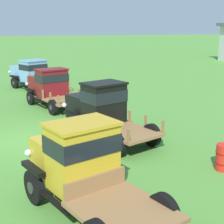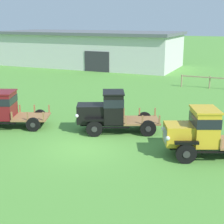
{
  "view_description": "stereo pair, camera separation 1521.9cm",
  "coord_description": "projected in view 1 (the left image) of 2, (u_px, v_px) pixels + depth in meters",
  "views": [
    {
      "loc": [
        13.2,
        0.14,
        4.49
      ],
      "look_at": [
        0.13,
        3.24,
        1.0
      ],
      "focal_mm": 55.0,
      "sensor_mm": 36.0,
      "label": 1
    },
    {
      "loc": [
        7.52,
        -13.9,
        6.05
      ],
      "look_at": [
        0.13,
        3.24,
        1.0
      ],
      "focal_mm": 55.0,
      "sensor_mm": 36.0,
      "label": 2
    }
  ],
  "objects": [
    {
      "name": "vintage_truck_second_in_line",
      "position": [
        50.0,
        86.0,
        19.07
      ],
      "size": [
        4.74,
        3.21,
        2.09
      ],
      "color": "black",
      "rests_on": "ground"
    },
    {
      "name": "oil_drum_beside_row",
      "position": [
        224.0,
        157.0,
        10.72
      ],
      "size": [
        0.56,
        0.56,
        0.83
      ],
      "color": "red",
      "rests_on": "ground"
    },
    {
      "name": "vintage_truck_far_side",
      "position": [
        81.0,
        164.0,
        8.39
      ],
      "size": [
        4.74,
        3.36,
        2.23
      ],
      "color": "black",
      "rests_on": "ground"
    },
    {
      "name": "vintage_truck_foreground_near",
      "position": [
        32.0,
        73.0,
        24.06
      ],
      "size": [
        5.19,
        4.12,
        2.03
      ],
      "color": "black",
      "rests_on": "ground"
    },
    {
      "name": "vintage_truck_midrow_center",
      "position": [
        101.0,
        109.0,
        13.67
      ],
      "size": [
        4.81,
        3.33,
        2.27
      ],
      "color": "black",
      "rests_on": "ground"
    },
    {
      "name": "ground_plane",
      "position": [
        31.0,
        140.0,
        13.53
      ],
      "size": [
        240.0,
        240.0,
        0.0
      ],
      "primitive_type": "plane",
      "color": "#518E38"
    }
  ]
}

